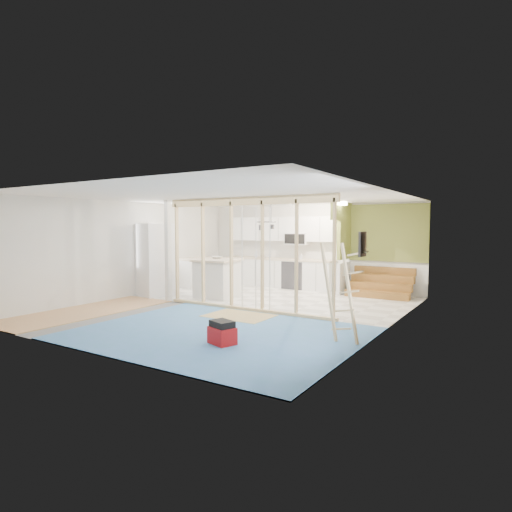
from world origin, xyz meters
The scene contains 17 objects.
room centered at (0.00, 0.00, 1.30)m, with size 7.01×8.01×2.61m.
floor_overlays centered at (0.07, 0.06, 0.01)m, with size 7.00×8.00×0.03m.
stud_frame centered at (-0.22, 0.00, 1.58)m, with size 4.66×0.14×2.60m.
base_cabinets centered at (-1.61, 3.36, 0.47)m, with size 4.45×2.24×0.93m.
upper_cabinets centered at (-0.84, 3.82, 1.82)m, with size 3.60×0.41×0.85m.
green_partition centered at (2.04, 3.66, 0.94)m, with size 2.25×1.51×2.60m.
pot_rack centered at (-0.31, 1.89, 2.00)m, with size 0.52×0.52×0.72m.
sheathing_panel centered at (3.48, -2.00, 1.30)m, with size 0.02×4.00×2.60m, color tan.
electrical_panel centered at (3.43, -1.40, 1.65)m, with size 0.04×0.30×0.40m, color #3A3A3F.
ceiling_light centered at (1.40, 3.00, 2.54)m, with size 0.32×0.32×0.08m, color #FFEABF.
fridge centered at (-3.02, 0.45, 1.00)m, with size 1.07×1.04×2.00m.
island centered at (-1.37, 1.10, 0.52)m, with size 1.17×1.17×1.05m.
bowl centered at (-1.49, 1.23, 1.08)m, with size 0.27×0.27×0.07m, color silver.
soap_bottle_a centered at (-1.79, 3.76, 1.06)m, with size 0.10×0.10×0.27m, color silver.
soap_bottle_b centered at (-0.12, 3.69, 1.02)m, with size 0.08×0.08×0.18m, color silver.
toolbox centered at (1.50, -2.55, 0.19)m, with size 0.51×0.44×0.40m.
ladder centered at (3.08, -1.37, 0.84)m, with size 0.88×0.16×1.65m.
Camera 1 is at (5.59, -8.07, 1.94)m, focal length 30.00 mm.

